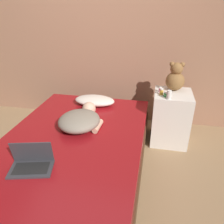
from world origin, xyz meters
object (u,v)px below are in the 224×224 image
teddy_bear (175,78)px  pillow (95,100)px  person_lying (81,119)px  bottle_green (166,94)px  laptop (32,162)px  bottle_amber (162,92)px  bottle_pink (160,90)px  bottle_white (169,95)px

teddy_bear → pillow: bearing=-172.4°
pillow → person_lying: 0.56m
pillow → bottle_green: bottle_green is taller
laptop → teddy_bear: 1.82m
teddy_bear → bottle_amber: bearing=-129.2°
pillow → teddy_bear: 1.03m
bottle_green → pillow: bearing=172.9°
pillow → person_lying: person_lying is taller
bottle_pink → bottle_amber: bearing=-79.9°
laptop → bottle_white: (1.06, 1.09, 0.23)m
laptop → bottle_green: (1.02, 1.15, 0.21)m
teddy_bear → bottle_green: bearing=-113.9°
person_lying → bottle_amber: size_ratio=8.18×
laptop → bottle_amber: bearing=36.4°
person_lying → bottle_pink: bearing=39.1°
laptop → teddy_bear: teddy_bear is taller
pillow → person_lying: bearing=-89.3°
pillow → person_lying: size_ratio=0.82×
bottle_amber → bottle_white: bearing=-55.8°
teddy_bear → bottle_pink: 0.23m
laptop → bottle_amber: size_ratio=4.83×
pillow → bottle_amber: bottle_amber is taller
teddy_bear → bottle_amber: size_ratio=4.50×
pillow → bottle_white: (0.90, -0.17, 0.22)m
laptop → teddy_bear: bearing=36.4°
bottle_pink → bottle_white: (0.09, -0.20, 0.02)m
bottle_amber → bottle_pink: 0.09m
teddy_bear → bottle_amber: teddy_bear is taller
bottle_pink → bottle_green: 0.15m
person_lying → teddy_bear: (0.96, 0.69, 0.29)m
laptop → bottle_amber: (0.98, 1.20, 0.21)m
laptop → teddy_bear: (1.13, 1.39, 0.33)m
teddy_bear → bottle_pink: bearing=-148.7°
person_lying → bottle_white: (0.89, 0.39, 0.20)m
teddy_bear → bottle_white: teddy_bear is taller
laptop → bottle_pink: bottle_pink is taller
pillow → bottle_pink: size_ratio=8.53×
teddy_bear → bottle_white: (-0.07, -0.30, -0.10)m
person_lying → bottle_pink: size_ratio=10.35×
bottle_amber → bottle_white: size_ratio=0.75×
bottle_amber → person_lying: bearing=-148.1°
teddy_bear → bottle_white: 0.32m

